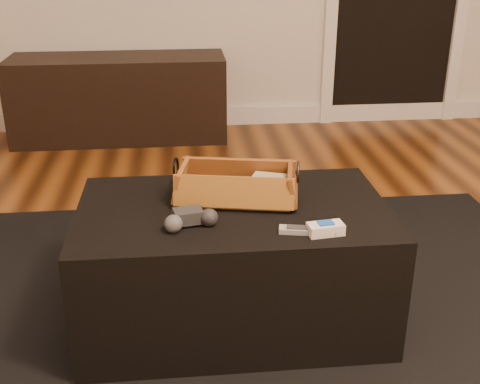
{
  "coord_description": "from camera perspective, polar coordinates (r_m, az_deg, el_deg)",
  "views": [
    {
      "loc": [
        -0.17,
        -1.34,
        1.24
      ],
      "look_at": [
        0.0,
        0.39,
        0.49
      ],
      "focal_mm": 45.0,
      "sensor_mm": 36.0,
      "label": 1
    }
  ],
  "objects": [
    {
      "name": "area_rug",
      "position": [
        2.11,
        -0.47,
        -12.58
      ],
      "size": [
        2.6,
        2.0,
        0.01
      ],
      "primitive_type": "cube",
      "color": "black",
      "rests_on": "floor"
    },
    {
      "name": "ottoman",
      "position": [
        2.03,
        -0.62,
        -6.81
      ],
      "size": [
        1.0,
        0.6,
        0.42
      ],
      "primitive_type": "cube",
      "color": "black",
      "rests_on": "area_rug"
    },
    {
      "name": "tv_remote",
      "position": [
        1.96,
        -0.97,
        -0.2
      ],
      "size": [
        0.21,
        0.07,
        0.02
      ],
      "primitive_type": "cube",
      "rotation": [
        0.0,
        0.0,
        -0.09
      ],
      "color": "black",
      "rests_on": "wicker_basket"
    },
    {
      "name": "cloth_bundle",
      "position": [
        1.99,
        2.76,
        0.69
      ],
      "size": [
        0.13,
        0.11,
        0.06
      ],
      "primitive_type": "cube",
      "rotation": [
        0.0,
        0.0,
        -0.37
      ],
      "color": "tan",
      "rests_on": "wicker_basket"
    },
    {
      "name": "wicker_basket",
      "position": [
        1.97,
        -0.34,
        0.54
      ],
      "size": [
        0.43,
        0.28,
        0.14
      ],
      "color": "#B27628",
      "rests_on": "ottoman"
    },
    {
      "name": "media_cabinet",
      "position": [
        3.99,
        -11.35,
        8.72
      ],
      "size": [
        1.35,
        0.45,
        0.53
      ],
      "primitive_type": "cube",
      "color": "black",
      "rests_on": "floor"
    },
    {
      "name": "silver_remote",
      "position": [
        1.78,
        6.41,
        -3.63
      ],
      "size": [
        0.17,
        0.07,
        0.02
      ],
      "color": "#ACAFB4",
      "rests_on": "ottoman"
    },
    {
      "name": "game_controller",
      "position": [
        1.8,
        -4.75,
        -2.54
      ],
      "size": [
        0.17,
        0.12,
        0.05
      ],
      "color": "#272729",
      "rests_on": "ottoman"
    },
    {
      "name": "baseboard",
      "position": [
        4.24,
        -3.27,
        7.13
      ],
      "size": [
        5.0,
        0.04,
        0.12
      ],
      "primitive_type": "cube",
      "color": "white",
      "rests_on": "floor"
    },
    {
      "name": "cream_gadget",
      "position": [
        1.77,
        8.11,
        -3.46
      ],
      "size": [
        0.11,
        0.07,
        0.04
      ],
      "color": "silver",
      "rests_on": "ottoman"
    }
  ]
}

